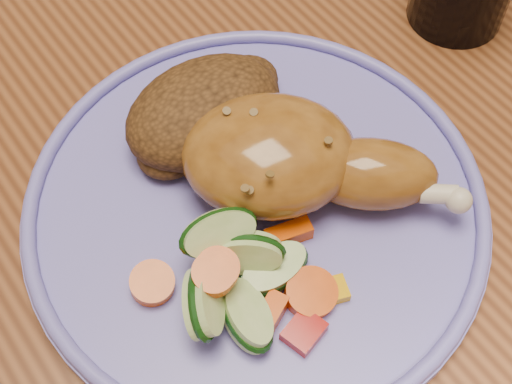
% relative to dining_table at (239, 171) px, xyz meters
% --- Properties ---
extents(dining_table, '(0.90, 1.40, 0.75)m').
position_rel_dining_table_xyz_m(dining_table, '(0.00, 0.00, 0.00)').
color(dining_table, brown).
rests_on(dining_table, ground).
extents(plate, '(0.31, 0.31, 0.01)m').
position_rel_dining_table_xyz_m(plate, '(-0.04, -0.08, 0.09)').
color(plate, '#6D66C5').
rests_on(plate, dining_table).
extents(plate_rim, '(0.31, 0.31, 0.01)m').
position_rel_dining_table_xyz_m(plate_rim, '(-0.04, -0.08, 0.10)').
color(plate_rim, '#6D66C5').
rests_on(plate_rim, plate).
extents(chicken_leg, '(0.17, 0.17, 0.06)m').
position_rel_dining_table_xyz_m(chicken_leg, '(-0.01, -0.08, 0.12)').
color(chicken_leg, '#925A1E').
rests_on(chicken_leg, plate).
extents(rice_pilaf, '(0.12, 0.08, 0.05)m').
position_rel_dining_table_xyz_m(rice_pilaf, '(-0.03, -0.01, 0.11)').
color(rice_pilaf, '#4F2F13').
rests_on(rice_pilaf, plate).
extents(vegetable_pile, '(0.12, 0.11, 0.06)m').
position_rel_dining_table_xyz_m(vegetable_pile, '(-0.09, -0.12, 0.11)').
color(vegetable_pile, '#A50A05').
rests_on(vegetable_pile, plate).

